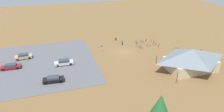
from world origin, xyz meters
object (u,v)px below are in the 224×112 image
(pine_far_west, at_px, (160,109))
(bicycle_blue_lone_west, at_px, (141,48))
(bicycle_black_trailside, at_px, (136,42))
(car_tan_front_row, at_px, (23,56))
(bike_pavilion, at_px, (191,58))
(bicycle_red_near_sign, at_px, (152,41))
(car_silver_by_curb, at_px, (64,62))
(bicycle_teal_yard_front, at_px, (175,52))
(visitor_by_pavilion, at_px, (122,42))
(bicycle_silver_edge_north, at_px, (138,45))
(car_maroon_inner_stall, at_px, (11,66))
(bicycle_yellow_edge_south, at_px, (148,45))
(car_black_back_corner, at_px, (53,79))
(bicycle_orange_yard_right, at_px, (155,44))
(trash_bin, at_px, (116,39))
(bicycle_green_back_row, at_px, (177,49))
(lot_sign, at_px, (101,48))
(bicycle_purple_yard_left, at_px, (142,41))
(bicycle_teal_front_row, at_px, (146,40))
(bicycle_white_near_porch, at_px, (159,45))

(pine_far_west, xyz_separation_m, bicycle_blue_lone_west, (-11.45, -30.77, -4.24))
(bicycle_black_trailside, relative_size, car_tan_front_row, 0.41)
(bike_pavilion, bearing_deg, bicycle_blue_lone_west, -68.48)
(bicycle_red_near_sign, height_order, car_silver_by_curb, car_silver_by_curb)
(bicycle_teal_yard_front, bearing_deg, visitor_by_pavilion, -39.25)
(pine_far_west, relative_size, bicycle_silver_edge_north, 4.01)
(car_maroon_inner_stall, bearing_deg, bicycle_teal_yard_front, 175.20)
(bicycle_yellow_edge_south, relative_size, car_black_back_corner, 0.35)
(bicycle_orange_yard_right, bearing_deg, car_tan_front_row, -2.52)
(trash_bin, distance_m, bicycle_teal_yard_front, 19.69)
(pine_far_west, height_order, bicycle_green_back_row, pine_far_west)
(bicycle_green_back_row, distance_m, car_tan_front_row, 43.32)
(bicycle_silver_edge_north, bearing_deg, car_tan_front_row, -1.86)
(lot_sign, xyz_separation_m, visitor_by_pavilion, (-7.63, -3.53, -0.49))
(lot_sign, relative_size, bicycle_teal_yard_front, 1.44)
(bicycle_green_back_row, bearing_deg, car_silver_by_curb, -0.42)
(lot_sign, xyz_separation_m, pine_far_west, (-0.40, 31.67, 3.20))
(pine_far_west, relative_size, visitor_by_pavilion, 4.00)
(bicycle_teal_yard_front, distance_m, bicycle_red_near_sign, 9.57)
(bike_pavilion, relative_size, bicycle_purple_yard_left, 9.26)
(bicycle_teal_front_row, relative_size, car_black_back_corner, 0.30)
(car_maroon_inner_stall, height_order, visitor_by_pavilion, visitor_by_pavilion)
(bicycle_orange_yard_right, height_order, car_silver_by_curb, car_silver_by_curb)
(bicycle_teal_yard_front, bearing_deg, bicycle_red_near_sign, -75.66)
(lot_sign, bearing_deg, car_silver_by_curb, 23.32)
(bike_pavilion, bearing_deg, bicycle_silver_edge_north, -71.10)
(lot_sign, distance_m, car_silver_by_curb, 12.05)
(bicycle_purple_yard_left, xyz_separation_m, car_maroon_inner_stall, (37.89, 6.68, 0.30))
(bicycle_green_back_row, distance_m, car_black_back_corner, 36.36)
(bike_pavilion, bearing_deg, bicycle_red_near_sign, -89.55)
(bicycle_blue_lone_west, distance_m, bicycle_yellow_edge_south, 3.38)
(bicycle_teal_yard_front, distance_m, bicycle_white_near_porch, 5.88)
(bike_pavilion, xyz_separation_m, bicycle_teal_yard_front, (-2.22, -9.42, -2.56))
(lot_sign, xyz_separation_m, bicycle_black_trailside, (-12.29, -3.30, -1.01))
(bicycle_blue_lone_west, bearing_deg, car_tan_front_row, -5.23)
(bicycle_orange_yard_right, relative_size, bicycle_white_near_porch, 1.29)
(bicycle_blue_lone_west, bearing_deg, car_silver_by_curb, 9.59)
(bicycle_orange_yard_right, bearing_deg, bicycle_white_near_porch, 108.22)
(pine_far_west, height_order, car_tan_front_row, pine_far_west)
(car_silver_by_curb, bearing_deg, car_tan_front_row, -34.54)
(bicycle_white_near_porch, bearing_deg, pine_far_west, 60.24)
(car_maroon_inner_stall, bearing_deg, bicycle_orange_yard_right, -175.28)
(bicycle_teal_front_row, height_order, visitor_by_pavilion, visitor_by_pavilion)
(bicycle_silver_edge_north, bearing_deg, car_maroon_inner_stall, 6.41)
(pine_far_west, height_order, bicycle_yellow_edge_south, pine_far_west)
(bicycle_blue_lone_west, height_order, bicycle_white_near_porch, bicycle_white_near_porch)
(bike_pavilion, distance_m, bicycle_teal_yard_front, 10.01)
(lot_sign, distance_m, bicycle_teal_yard_front, 21.13)
(bicycle_black_trailside, xyz_separation_m, bicycle_orange_yard_right, (-5.04, 2.87, -0.04))
(bicycle_black_trailside, height_order, bicycle_purple_yard_left, bicycle_black_trailside)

